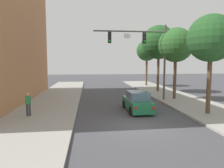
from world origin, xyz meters
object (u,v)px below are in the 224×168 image
Objects in this scene: street_tree_nearest at (211,39)px; street_tree_second at (176,45)px; street_tree_farthest at (147,51)px; pedestrian_sidewalk_left_walker at (28,103)px; traffic_signal_mast at (145,48)px; street_tree_third at (159,43)px; car_lead_green at (137,102)px.

street_tree_nearest is 6.44m from street_tree_second.
pedestrian_sidewalk_left_walker is at bearing -126.28° from street_tree_farthest.
traffic_signal_mast is 0.87× the size of street_tree_third.
street_tree_second is at bearing 23.61° from pedestrian_sidewalk_left_walker.
street_tree_third reaches higher than car_lead_green.
car_lead_green is at bearing -138.44° from street_tree_second.
street_tree_third is at bearing 88.06° from street_tree_nearest.
street_tree_nearest is at bearing -3.01° from pedestrian_sidewalk_left_walker.
pedestrian_sidewalk_left_walker is 0.19× the size of street_tree_third.
street_tree_nearest reaches higher than pedestrian_sidewalk_left_walker.
pedestrian_sidewalk_left_walker is 0.23× the size of street_tree_nearest.
street_tree_farthest reaches higher than traffic_signal_mast.
street_tree_second reaches higher than pedestrian_sidewalk_left_walker.
car_lead_green is 19.31m from street_tree_farthest.
street_tree_nearest is (4.87, -1.97, 4.88)m from car_lead_green.
street_tree_nearest is 0.83× the size of street_tree_third.
street_tree_nearest is 12.43m from street_tree_third.
traffic_signal_mast reaches higher than street_tree_second.
street_tree_second is (3.36, 0.35, 0.31)m from traffic_signal_mast.
street_tree_farthest reaches higher than pedestrian_sidewalk_left_walker.
street_tree_nearest is at bearing -91.50° from street_tree_second.
pedestrian_sidewalk_left_walker is (-9.81, -5.40, -4.31)m from traffic_signal_mast.
street_tree_farthest is at bearing 71.86° from car_lead_green.
car_lead_green is at bearing -108.14° from street_tree_farthest.
pedestrian_sidewalk_left_walker is at bearing -170.99° from car_lead_green.
pedestrian_sidewalk_left_walker is 24.02m from street_tree_farthest.
traffic_signal_mast is 1.76× the size of car_lead_green.
car_lead_green is (-1.68, -4.11, -4.65)m from traffic_signal_mast.
car_lead_green is 7.17m from street_tree_nearest.
street_tree_second reaches higher than street_tree_nearest.
street_tree_farthest reaches higher than car_lead_green.
car_lead_green is 0.59× the size of street_tree_nearest.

